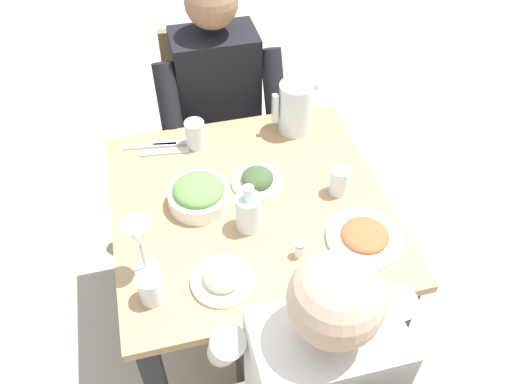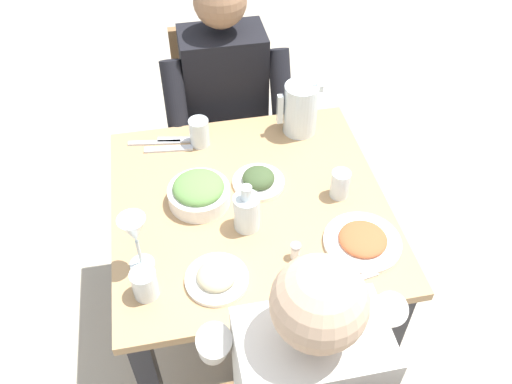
% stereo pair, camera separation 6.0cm
% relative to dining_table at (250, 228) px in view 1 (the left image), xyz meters
% --- Properties ---
extents(ground_plane, '(8.00, 8.00, 0.00)m').
position_rel_dining_table_xyz_m(ground_plane, '(0.00, 0.00, -0.58)').
color(ground_plane, '#B7AD99').
extents(dining_table, '(0.86, 0.86, 0.70)m').
position_rel_dining_table_xyz_m(dining_table, '(0.00, 0.00, 0.00)').
color(dining_table, tan).
rests_on(dining_table, ground_plane).
extents(chair_near, '(0.40, 0.40, 0.87)m').
position_rel_dining_table_xyz_m(chair_near, '(-0.02, -0.74, -0.09)').
color(chair_near, olive).
rests_on(chair_near, ground_plane).
extents(diner_near, '(0.48, 0.53, 1.17)m').
position_rel_dining_table_xyz_m(diner_near, '(-0.02, -0.53, 0.06)').
color(diner_near, black).
rests_on(diner_near, ground_plane).
extents(diner_far, '(0.48, 0.53, 1.17)m').
position_rel_dining_table_xyz_m(diner_far, '(-0.02, 0.53, 0.06)').
color(diner_far, silver).
rests_on(diner_far, ground_plane).
extents(water_pitcher, '(0.16, 0.12, 0.19)m').
position_rel_dining_table_xyz_m(water_pitcher, '(-0.24, -0.33, 0.22)').
color(water_pitcher, silver).
rests_on(water_pitcher, dining_table).
extents(salad_bowl, '(0.20, 0.20, 0.09)m').
position_rel_dining_table_xyz_m(salad_bowl, '(0.15, -0.04, 0.16)').
color(salad_bowl, white).
rests_on(salad_bowl, dining_table).
extents(plate_dolmas, '(0.17, 0.17, 0.05)m').
position_rel_dining_table_xyz_m(plate_dolmas, '(-0.04, -0.08, 0.14)').
color(plate_dolmas, white).
rests_on(plate_dolmas, dining_table).
extents(plate_rice_curry, '(0.23, 0.23, 0.04)m').
position_rel_dining_table_xyz_m(plate_rice_curry, '(-0.30, 0.23, 0.13)').
color(plate_rice_curry, white).
rests_on(plate_rice_curry, dining_table).
extents(plate_beans, '(0.18, 0.18, 0.05)m').
position_rel_dining_table_xyz_m(plate_beans, '(0.14, 0.27, 0.14)').
color(plate_beans, white).
rests_on(plate_beans, dining_table).
extents(water_glass_far_left, '(0.07, 0.07, 0.09)m').
position_rel_dining_table_xyz_m(water_glass_far_left, '(0.34, 0.28, 0.17)').
color(water_glass_far_left, silver).
rests_on(water_glass_far_left, dining_table).
extents(water_glass_center, '(0.07, 0.07, 0.10)m').
position_rel_dining_table_xyz_m(water_glass_center, '(0.12, -0.32, 0.17)').
color(water_glass_center, silver).
rests_on(water_glass_center, dining_table).
extents(water_glass_by_pitcher, '(0.06, 0.06, 0.10)m').
position_rel_dining_table_xyz_m(water_glass_by_pitcher, '(-0.29, 0.02, 0.17)').
color(water_glass_by_pitcher, silver).
rests_on(water_glass_by_pitcher, dining_table).
extents(wine_glass, '(0.08, 0.08, 0.20)m').
position_rel_dining_table_xyz_m(wine_glass, '(0.35, 0.18, 0.26)').
color(wine_glass, silver).
rests_on(wine_glass, dining_table).
extents(oil_carafe, '(0.08, 0.08, 0.16)m').
position_rel_dining_table_xyz_m(oil_carafe, '(0.03, 0.09, 0.18)').
color(oil_carafe, silver).
rests_on(oil_carafe, dining_table).
extents(salt_shaker, '(0.03, 0.03, 0.05)m').
position_rel_dining_table_xyz_m(salt_shaker, '(-0.09, 0.24, 0.15)').
color(salt_shaker, white).
rests_on(salt_shaker, dining_table).
extents(fork_near, '(0.17, 0.06, 0.01)m').
position_rel_dining_table_xyz_m(fork_near, '(0.18, -0.35, 0.12)').
color(fork_near, silver).
rests_on(fork_near, dining_table).
extents(knife_near, '(0.19, 0.05, 0.01)m').
position_rel_dining_table_xyz_m(knife_near, '(-0.21, 0.35, 0.12)').
color(knife_near, silver).
rests_on(knife_near, dining_table).
extents(fork_far, '(0.17, 0.04, 0.01)m').
position_rel_dining_table_xyz_m(fork_far, '(0.23, -0.31, 0.12)').
color(fork_far, silver).
rests_on(fork_far, dining_table).
extents(knife_far, '(0.19, 0.04, 0.01)m').
position_rel_dining_table_xyz_m(knife_far, '(0.28, -0.35, 0.12)').
color(knife_far, silver).
rests_on(knife_far, dining_table).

